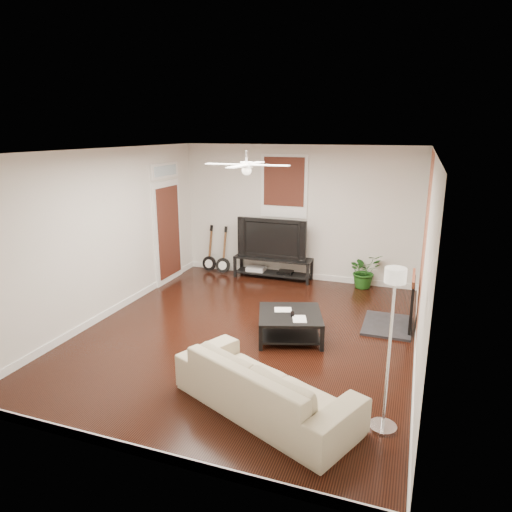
% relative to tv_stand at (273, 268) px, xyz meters
% --- Properties ---
extents(room, '(5.01, 6.01, 2.81)m').
position_rel_tv_stand_xyz_m(room, '(0.46, -2.78, 1.17)').
color(room, black).
rests_on(room, ground).
extents(brick_accent, '(0.02, 2.20, 2.80)m').
position_rel_tv_stand_xyz_m(brick_accent, '(2.95, -1.78, 1.17)').
color(brick_accent, '#A35634').
rests_on(brick_accent, floor).
extents(fireplace, '(0.80, 1.10, 0.92)m').
position_rel_tv_stand_xyz_m(fireplace, '(2.66, -1.78, 0.23)').
color(fireplace, black).
rests_on(fireplace, floor).
extents(window_back, '(1.00, 0.06, 1.30)m').
position_rel_tv_stand_xyz_m(window_back, '(0.16, 0.19, 1.72)').
color(window_back, '#3E1911').
rests_on(window_back, wall_back).
extents(door_left, '(0.08, 1.00, 2.50)m').
position_rel_tv_stand_xyz_m(door_left, '(-2.00, -0.88, 1.02)').
color(door_left, white).
rests_on(door_left, wall_left).
extents(tv_stand, '(1.66, 0.44, 0.47)m').
position_rel_tv_stand_xyz_m(tv_stand, '(0.00, 0.00, 0.00)').
color(tv_stand, black).
rests_on(tv_stand, floor).
extents(tv, '(1.49, 0.20, 0.86)m').
position_rel_tv_stand_xyz_m(tv, '(0.00, 0.02, 0.66)').
color(tv, black).
rests_on(tv, tv_stand).
extents(coffee_table, '(1.18, 1.18, 0.39)m').
position_rel_tv_stand_xyz_m(coffee_table, '(1.13, -2.71, -0.04)').
color(coffee_table, black).
rests_on(coffee_table, floor).
extents(sofa, '(2.36, 1.69, 0.64)m').
position_rel_tv_stand_xyz_m(sofa, '(1.36, -4.62, 0.09)').
color(sofa, tan).
rests_on(sofa, floor).
extents(floor_lamp, '(0.39, 0.39, 1.80)m').
position_rel_tv_stand_xyz_m(floor_lamp, '(2.66, -4.52, 0.67)').
color(floor_lamp, white).
rests_on(floor_lamp, floor).
extents(potted_plant, '(0.84, 0.83, 0.70)m').
position_rel_tv_stand_xyz_m(potted_plant, '(1.91, 0.04, 0.12)').
color(potted_plant, '#1C5117').
rests_on(potted_plant, floor).
extents(guitar_left, '(0.34, 0.26, 1.05)m').
position_rel_tv_stand_xyz_m(guitar_left, '(-1.49, -0.03, 0.29)').
color(guitar_left, black).
rests_on(guitar_left, floor).
extents(guitar_right, '(0.33, 0.23, 1.05)m').
position_rel_tv_stand_xyz_m(guitar_right, '(-1.14, -0.06, 0.29)').
color(guitar_right, black).
rests_on(guitar_right, floor).
extents(ceiling_fan, '(1.24, 1.24, 0.32)m').
position_rel_tv_stand_xyz_m(ceiling_fan, '(0.46, -2.78, 2.37)').
color(ceiling_fan, white).
rests_on(ceiling_fan, ceiling).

